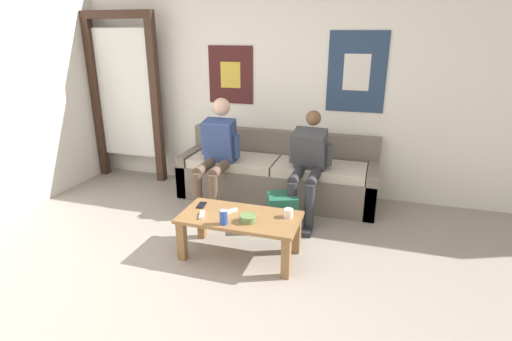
{
  "coord_description": "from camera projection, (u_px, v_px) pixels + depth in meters",
  "views": [
    {
      "loc": [
        1.33,
        -2.16,
        1.9
      ],
      "look_at": [
        0.25,
        1.3,
        0.64
      ],
      "focal_mm": 28.0,
      "sensor_mm": 36.0,
      "label": 1
    }
  ],
  "objects": [
    {
      "name": "ground_plane",
      "position": [
        171.0,
        304.0,
        2.95
      ],
      "size": [
        18.0,
        18.0,
        0.0
      ],
      "primitive_type": "plane",
      "color": "gray"
    },
    {
      "name": "drink_can_blue",
      "position": [
        224.0,
        217.0,
        3.29
      ],
      "size": [
        0.07,
        0.07,
        0.12
      ],
      "color": "#28479E",
      "rests_on": "coffee_table"
    },
    {
      "name": "cell_phone",
      "position": [
        202.0,
        205.0,
        3.66
      ],
      "size": [
        0.09,
        0.14,
        0.01
      ],
      "color": "black",
      "rests_on": "coffee_table"
    },
    {
      "name": "person_seated_teen",
      "position": [
        308.0,
        162.0,
        4.19
      ],
      "size": [
        0.47,
        0.85,
        1.11
      ],
      "color": "#2D2D33",
      "rests_on": "ground_plane"
    },
    {
      "name": "door_frame",
      "position": [
        125.0,
        89.0,
        5.16
      ],
      "size": [
        1.0,
        0.1,
        2.15
      ],
      "color": "#382319",
      "rests_on": "ground_plane"
    },
    {
      "name": "game_controller_near_right",
      "position": [
        202.0,
        215.0,
        3.45
      ],
      "size": [
        0.08,
        0.15,
        0.03
      ],
      "color": "white",
      "rests_on": "coffee_table"
    },
    {
      "name": "couch",
      "position": [
        277.0,
        176.0,
        4.75
      ],
      "size": [
        2.3,
        0.71,
        0.76
      ],
      "color": "#70665B",
      "rests_on": "ground_plane"
    },
    {
      "name": "game_controller_near_left",
      "position": [
        230.0,
        211.0,
        3.52
      ],
      "size": [
        0.11,
        0.14,
        0.03
      ],
      "color": "white",
      "rests_on": "coffee_table"
    },
    {
      "name": "wall_back",
      "position": [
        267.0,
        86.0,
        4.81
      ],
      "size": [
        10.0,
        0.07,
        2.55
      ],
      "color": "white",
      "rests_on": "ground_plane"
    },
    {
      "name": "coffee_table",
      "position": [
        240.0,
        223.0,
        3.48
      ],
      "size": [
        1.04,
        0.52,
        0.39
      ],
      "color": "olive",
      "rests_on": "ground_plane"
    },
    {
      "name": "backpack",
      "position": [
        282.0,
        213.0,
        4.03
      ],
      "size": [
        0.36,
        0.37,
        0.36
      ],
      "color": "#1E5642",
      "rests_on": "ground_plane"
    },
    {
      "name": "ceramic_bowl",
      "position": [
        248.0,
        218.0,
        3.35
      ],
      "size": [
        0.15,
        0.15,
        0.06
      ],
      "color": "#607F47",
      "rests_on": "coffee_table"
    },
    {
      "name": "pillar_candle",
      "position": [
        288.0,
        213.0,
        3.43
      ],
      "size": [
        0.08,
        0.08,
        0.09
      ],
      "color": "silver",
      "rests_on": "coffee_table"
    },
    {
      "name": "person_seated_adult",
      "position": [
        217.0,
        150.0,
        4.45
      ],
      "size": [
        0.47,
        0.81,
        1.21
      ],
      "color": "brown",
      "rests_on": "ground_plane"
    }
  ]
}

